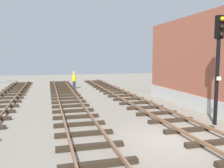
# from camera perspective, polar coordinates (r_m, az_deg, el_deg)

# --- Properties ---
(ground_plane) EXTENTS (80.00, 80.00, 0.00)m
(ground_plane) POSITION_cam_1_polar(r_m,az_deg,el_deg) (10.11, 13.66, -13.10)
(ground_plane) COLOR gray
(track_near_building) EXTENTS (2.50, 50.31, 0.32)m
(track_near_building) POSITION_cam_1_polar(r_m,az_deg,el_deg) (10.80, 20.49, -11.32)
(track_near_building) COLOR #2D2319
(track_near_building) RESTS_ON ground
(track_centre) EXTENTS (2.50, 50.31, 0.32)m
(track_centre) POSITION_cam_1_polar(r_m,az_deg,el_deg) (9.04, -5.23, -14.45)
(track_centre) COLOR #2D2319
(track_centre) RESTS_ON ground
(signal_mast) EXTENTS (0.36, 0.40, 5.34)m
(signal_mast) POSITION_cam_1_polar(r_m,az_deg,el_deg) (12.69, 24.09, 5.87)
(signal_mast) COLOR black
(signal_mast) RESTS_ON ground
(track_worker_foreground) EXTENTS (0.40, 0.40, 1.87)m
(track_worker_foreground) POSITION_cam_1_polar(r_m,az_deg,el_deg) (25.95, -9.09, 0.89)
(track_worker_foreground) COLOR #262D4C
(track_worker_foreground) RESTS_ON ground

